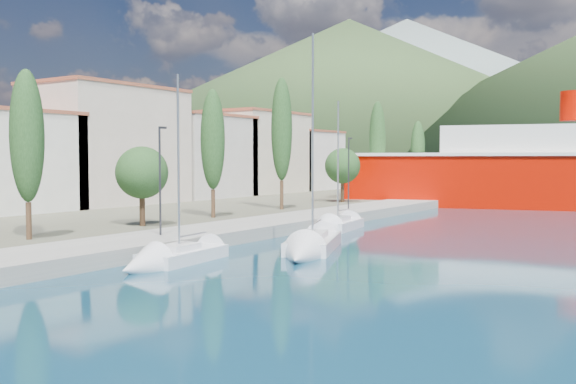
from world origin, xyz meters
The scene contains 8 objects.
quay centered at (-9.00, 26.00, 0.40)m, with size 5.00×88.00×0.80m, color gray.
land_strip centered at (-47.00, 36.00, 0.35)m, with size 70.00×148.00×0.70m, color #565644.
town_buildings centered at (-32.00, 36.91, 5.57)m, with size 9.20×69.20×11.30m.
tree_row centered at (-14.07, 32.59, 5.78)m, with size 3.55×65.16×11.30m.
lamp_posts centered at (-9.00, 14.19, 4.08)m, with size 0.15×46.90×6.06m.
sailboat_near centered at (-4.75, 10.45, 0.28)m, with size 2.78×7.09×9.93m.
sailboat_mid centered at (-0.98, 17.31, 0.31)m, with size 5.46×9.12×12.79m.
sailboat_far centered at (-5.19, 27.36, 0.29)m, with size 3.22×7.04×9.97m.
Camera 1 is at (16.56, -11.20, 5.08)m, focal length 40.00 mm.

